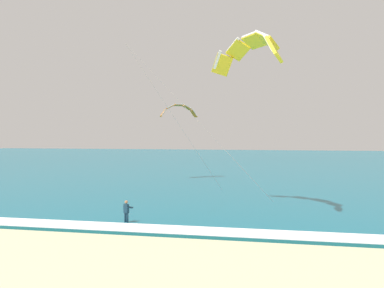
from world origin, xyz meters
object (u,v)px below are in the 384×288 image
at_px(kite_primary, 249,49).
at_px(kite_distant, 179,109).
at_px(surfboard, 126,225).
at_px(kitesurfer, 126,211).

height_order(kite_primary, kite_distant, kite_primary).
xyz_separation_m(kite_primary, kite_distant, (-9.77, 17.90, -3.49)).
relative_size(surfboard, kite_distant, 0.29).
relative_size(kitesurfer, kite_primary, 0.13).
xyz_separation_m(surfboard, kitesurfer, (0.01, 0.02, 0.91)).
distance_m(kitesurfer, kite_distant, 26.18).
bearing_deg(kite_primary, kite_distant, 118.62).
bearing_deg(kite_primary, surfboard, -139.95).
distance_m(surfboard, kitesurfer, 0.91).
bearing_deg(kite_primary, kitesurfer, -139.99).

